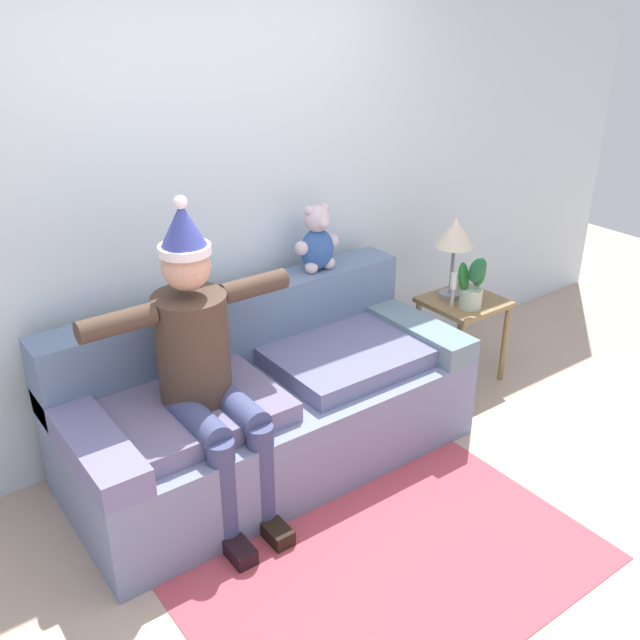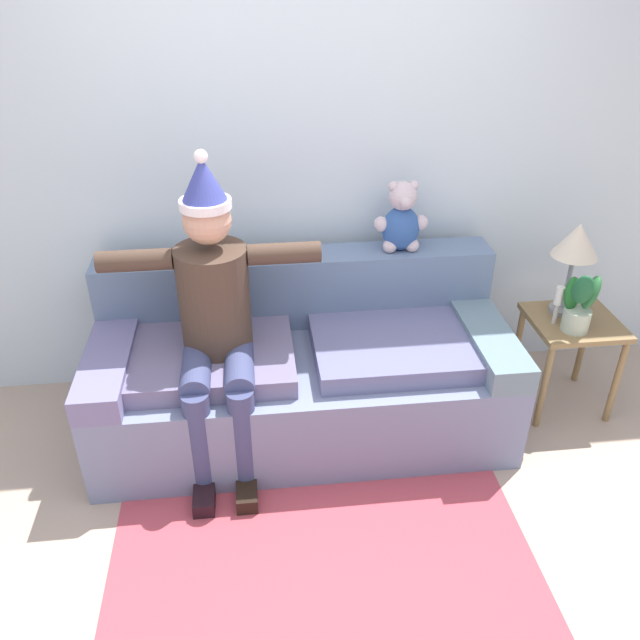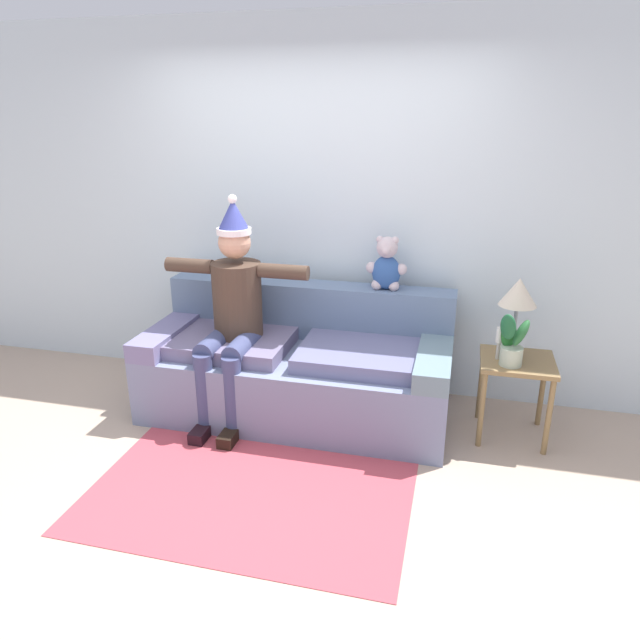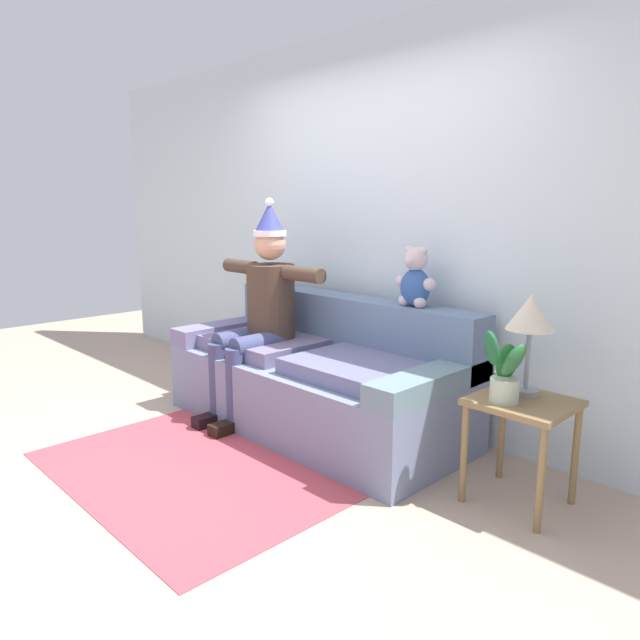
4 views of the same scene
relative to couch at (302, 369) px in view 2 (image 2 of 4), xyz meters
The scene contains 10 objects.
ground_plane 1.06m from the couch, 90.00° to the right, with size 10.00×10.00×0.00m, color tan.
back_wall 1.15m from the couch, 90.00° to the left, with size 7.00×0.10×2.70m, color silver.
couch is the anchor object (origin of this frame).
person_seated 0.64m from the couch, 158.25° to the right, with size 1.02×0.77×1.55m.
teddy_bear 0.94m from the couch, 27.84° to the left, with size 0.29×0.17×0.38m.
side_table 1.48m from the couch, ahead, with size 0.46×0.44×0.55m.
table_lamp 1.56m from the couch, ahead, with size 0.24×0.24×0.52m.
potted_plant 1.47m from the couch, ahead, with size 0.22×0.26×0.38m.
candle_tall 1.39m from the couch, ahead, with size 0.04×0.04×0.22m.
area_rug 1.12m from the couch, 90.00° to the right, with size 1.83×1.14×0.01m, color #B5434E.
Camera 2 is at (-0.22, -1.79, 2.31)m, focal length 36.05 mm.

